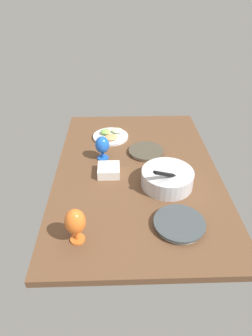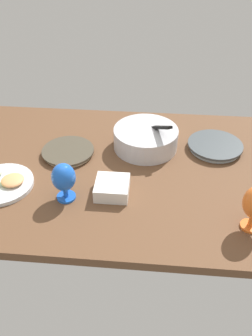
{
  "view_description": "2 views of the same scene",
  "coord_description": "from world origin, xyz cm",
  "px_view_note": "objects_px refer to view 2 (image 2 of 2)",
  "views": [
    {
      "loc": [
        151.72,
        -11.56,
        108.59
      ],
      "look_at": [
        5.71,
        -7.13,
        5.24
      ],
      "focal_mm": 30.77,
      "sensor_mm": 36.0,
      "label": 1
    },
    {
      "loc": [
        19.99,
        -125.28,
        96.97
      ],
      "look_at": [
        9.36,
        -7.29,
        5.24
      ],
      "focal_mm": 37.5,
      "sensor_mm": 36.0,
      "label": 2
    }
  ],
  "objects_px": {
    "mixing_bowl": "(146,138)",
    "square_bowl_white": "(112,187)",
    "hurricane_glass_blue": "(64,178)",
    "dinner_plate_right": "(215,146)",
    "fruit_platter": "(1,182)",
    "dinner_plate_left": "(68,152)"
  },
  "relations": [
    {
      "from": "dinner_plate_right",
      "to": "hurricane_glass_blue",
      "type": "xyz_separation_m",
      "value": [
        -0.64,
        -0.41,
        0.09
      ]
    },
    {
      "from": "dinner_plate_left",
      "to": "dinner_plate_right",
      "type": "relative_size",
      "value": 0.94
    },
    {
      "from": "dinner_plate_right",
      "to": "mixing_bowl",
      "type": "height_order",
      "value": "mixing_bowl"
    },
    {
      "from": "fruit_platter",
      "to": "hurricane_glass_blue",
      "type": "height_order",
      "value": "hurricane_glass_blue"
    },
    {
      "from": "fruit_platter",
      "to": "square_bowl_white",
      "type": "bearing_deg",
      "value": -0.73
    },
    {
      "from": "dinner_plate_left",
      "to": "hurricane_glass_blue",
      "type": "relative_size",
      "value": 1.47
    },
    {
      "from": "dinner_plate_right",
      "to": "fruit_platter",
      "type": "bearing_deg",
      "value": -158.97
    },
    {
      "from": "fruit_platter",
      "to": "mixing_bowl",
      "type": "bearing_deg",
      "value": 29.99
    },
    {
      "from": "mixing_bowl",
      "to": "dinner_plate_right",
      "type": "bearing_deg",
      "value": 2.44
    },
    {
      "from": "mixing_bowl",
      "to": "hurricane_glass_blue",
      "type": "xyz_separation_m",
      "value": [
        -0.3,
        -0.39,
        0.05
      ]
    },
    {
      "from": "dinner_plate_left",
      "to": "square_bowl_white",
      "type": "relative_size",
      "value": 1.8
    },
    {
      "from": "dinner_plate_left",
      "to": "mixing_bowl",
      "type": "height_order",
      "value": "mixing_bowl"
    },
    {
      "from": "dinner_plate_right",
      "to": "square_bowl_white",
      "type": "distance_m",
      "value": 0.58
    },
    {
      "from": "mixing_bowl",
      "to": "dinner_plate_left",
      "type": "bearing_deg",
      "value": -165.8
    },
    {
      "from": "mixing_bowl",
      "to": "fruit_platter",
      "type": "xyz_separation_m",
      "value": [
        -0.6,
        -0.34,
        -0.04
      ]
    },
    {
      "from": "hurricane_glass_blue",
      "to": "dinner_plate_right",
      "type": "bearing_deg",
      "value": 32.58
    },
    {
      "from": "dinner_plate_right",
      "to": "hurricane_glass_blue",
      "type": "height_order",
      "value": "hurricane_glass_blue"
    },
    {
      "from": "mixing_bowl",
      "to": "square_bowl_white",
      "type": "bearing_deg",
      "value": -109.02
    },
    {
      "from": "dinner_plate_right",
      "to": "fruit_platter",
      "type": "xyz_separation_m",
      "value": [
        -0.93,
        -0.36,
        0.0
      ]
    },
    {
      "from": "dinner_plate_left",
      "to": "square_bowl_white",
      "type": "height_order",
      "value": "square_bowl_white"
    },
    {
      "from": "dinner_plate_right",
      "to": "fruit_platter",
      "type": "relative_size",
      "value": 0.98
    },
    {
      "from": "dinner_plate_right",
      "to": "hurricane_glass_blue",
      "type": "relative_size",
      "value": 1.57
    }
  ]
}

